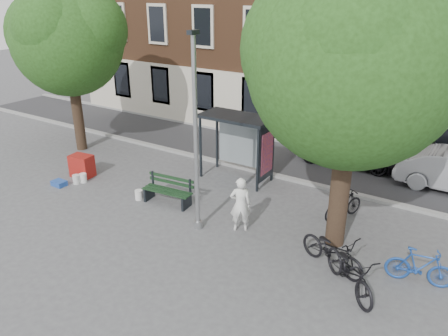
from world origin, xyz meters
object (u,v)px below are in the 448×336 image
painter (240,204)px  red_stand (82,166)px  bench (168,192)px  bus_shelter (246,134)px  car_dark (353,149)px  lamppost (196,146)px  bike_d (344,205)px  bike_a (332,251)px  notice_sign (345,181)px  bike_c (350,271)px  bike_b (420,267)px

painter → red_stand: (-7.59, 0.19, -0.45)m
painter → bench: (-3.11, 0.22, -0.46)m
bus_shelter → painter: 4.05m
car_dark → red_stand: 11.48m
lamppost → bike_d: bearing=40.1°
painter → red_stand: painter is taller
bike_a → notice_sign: size_ratio=1.18×
bus_shelter → bench: size_ratio=1.50×
bench → bike_c: (6.97, -1.31, 0.15)m
lamppost → bike_c: size_ratio=2.73×
painter → bench: painter is taller
car_dark → painter: bearing=167.3°
bike_a → bike_b: size_ratio=1.23×
bike_b → bike_d: 3.64m
bus_shelter → painter: bearing=-62.6°
lamppost → notice_sign: size_ratio=3.42×
red_stand → bus_shelter: bearing=29.7°
bus_shelter → notice_sign: bearing=-10.2°
bench → bike_a: (6.27, -0.62, 0.11)m
bike_b → red_stand: 12.89m
lamppost → bench: lamppost is taller
bench → red_stand: 4.48m
painter → bike_d: size_ratio=1.09×
bus_shelter → bike_c: bearing=-38.9°
painter → bike_b: 5.32m
bike_b → bike_c: 1.92m
painter → car_dark: bearing=-131.2°
bike_a → notice_sign: 3.30m
bike_d → red_stand: 10.36m
bench → bike_b: bike_b is taller
notice_sign → lamppost: bearing=-128.3°
bike_a → car_dark: bearing=34.6°
lamppost → bike_b: 6.93m
lamppost → painter: lamppost is taller
car_dark → bike_a: bearing=-169.9°
bike_a → bike_d: bearing=33.5°
painter → bike_c: painter is taller
car_dark → red_stand: car_dark is taller
lamppost → car_dark: lamppost is taller
painter → bike_b: bearing=149.7°
painter → bench: 3.15m
bike_c → bike_d: bike_c is taller
bike_b → notice_sign: bearing=37.7°
bike_a → painter: bearing=103.6°
bike_d → red_stand: size_ratio=1.85×
bench → notice_sign: size_ratio=1.06×
lamppost → bike_a: 4.90m
bus_shelter → bench: 3.81m
lamppost → bike_b: (6.50, 0.79, -2.27)m
bike_b → bike_c: bike_c is taller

